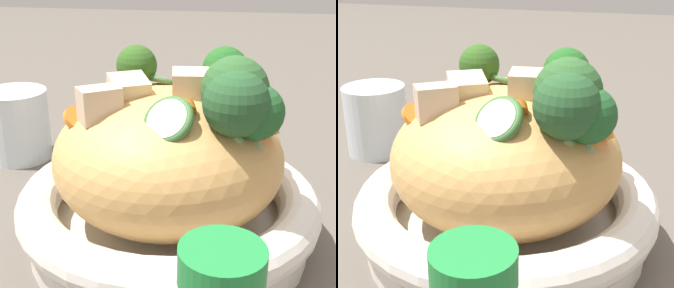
{
  "view_description": "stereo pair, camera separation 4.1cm",
  "coord_description": "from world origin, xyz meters",
  "views": [
    {
      "loc": [
        0.37,
        0.06,
        0.25
      ],
      "look_at": [
        0.0,
        0.0,
        0.09
      ],
      "focal_mm": 52.64,
      "sensor_mm": 36.0,
      "label": 1
    },
    {
      "loc": [
        0.37,
        0.1,
        0.25
      ],
      "look_at": [
        0.0,
        0.0,
        0.09
      ],
      "focal_mm": 52.64,
      "sensor_mm": 36.0,
      "label": 2
    }
  ],
  "objects": [
    {
      "name": "drinking_glass",
      "position": [
        -0.15,
        -0.21,
        0.04
      ],
      "size": [
        0.08,
        0.08,
        0.08
      ],
      "color": "silver",
      "rests_on": "ground_plane"
    },
    {
      "name": "serving_bowl",
      "position": [
        0.0,
        0.0,
        0.03
      ],
      "size": [
        0.26,
        0.26,
        0.06
      ],
      "color": "white",
      "rests_on": "ground_plane"
    },
    {
      "name": "chicken_chunks",
      "position": [
        0.01,
        -0.01,
        0.14
      ],
      "size": [
        0.06,
        0.11,
        0.04
      ],
      "color": "beige",
      "rests_on": "serving_bowl"
    },
    {
      "name": "ground_plane",
      "position": [
        0.0,
        0.0,
        0.0
      ],
      "size": [
        3.0,
        3.0,
        0.0
      ],
      "primitive_type": "plane",
      "color": "#554E46"
    },
    {
      "name": "carrot_coins",
      "position": [
        -0.0,
        -0.01,
        0.12
      ],
      "size": [
        0.13,
        0.17,
        0.04
      ],
      "color": "orange",
      "rests_on": "serving_bowl"
    },
    {
      "name": "zucchini_slices",
      "position": [
        0.01,
        0.02,
        0.13
      ],
      "size": [
        0.13,
        0.09,
        0.04
      ],
      "color": "beige",
      "rests_on": "serving_bowl"
    },
    {
      "name": "broccoli_florets",
      "position": [
        0.01,
        0.04,
        0.14
      ],
      "size": [
        0.18,
        0.14,
        0.07
      ],
      "color": "#97AA6B",
      "rests_on": "serving_bowl"
    },
    {
      "name": "noodle_heap",
      "position": [
        0.0,
        -0.0,
        0.08
      ],
      "size": [
        0.19,
        0.19,
        0.12
      ],
      "color": "tan",
      "rests_on": "serving_bowl"
    }
  ]
}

